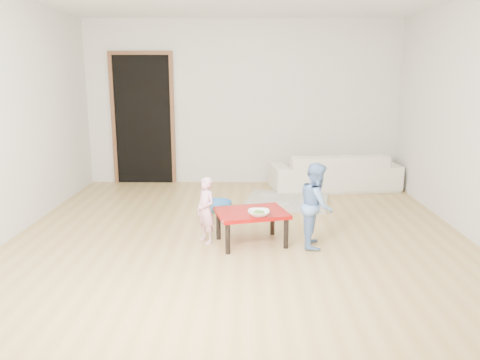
{
  "coord_description": "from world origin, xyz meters",
  "views": [
    {
      "loc": [
        0.07,
        -5.07,
        1.76
      ],
      "look_at": [
        0.0,
        -0.2,
        0.65
      ],
      "focal_mm": 35.0,
      "sensor_mm": 36.0,
      "label": 1
    }
  ],
  "objects_px": {
    "red_table": "(251,227)",
    "bowl": "(259,213)",
    "child_blue": "(316,205)",
    "sofa": "(334,171)",
    "child_pink": "(206,210)",
    "basin": "(217,206)"
  },
  "relations": [
    {
      "from": "red_table",
      "to": "bowl",
      "type": "bearing_deg",
      "value": -65.46
    },
    {
      "from": "basin",
      "to": "sofa",
      "type": "bearing_deg",
      "value": 34.75
    },
    {
      "from": "sofa",
      "to": "red_table",
      "type": "relative_size",
      "value": 2.71
    },
    {
      "from": "red_table",
      "to": "child_blue",
      "type": "distance_m",
      "value": 0.72
    },
    {
      "from": "sofa",
      "to": "child_blue",
      "type": "bearing_deg",
      "value": 67.64
    },
    {
      "from": "basin",
      "to": "bowl",
      "type": "bearing_deg",
      "value": -69.51
    },
    {
      "from": "red_table",
      "to": "bowl",
      "type": "height_order",
      "value": "bowl"
    },
    {
      "from": "child_blue",
      "to": "red_table",
      "type": "bearing_deg",
      "value": 92.01
    },
    {
      "from": "sofa",
      "to": "red_table",
      "type": "bearing_deg",
      "value": 53.86
    },
    {
      "from": "sofa",
      "to": "red_table",
      "type": "xyz_separation_m",
      "value": [
        -1.31,
        -2.43,
        -0.1
      ]
    },
    {
      "from": "red_table",
      "to": "child_pink",
      "type": "relative_size",
      "value": 1.01
    },
    {
      "from": "red_table",
      "to": "child_blue",
      "type": "height_order",
      "value": "child_blue"
    },
    {
      "from": "bowl",
      "to": "basin",
      "type": "distance_m",
      "value": 1.5
    },
    {
      "from": "bowl",
      "to": "child_blue",
      "type": "height_order",
      "value": "child_blue"
    },
    {
      "from": "sofa",
      "to": "child_pink",
      "type": "distance_m",
      "value": 3.0
    },
    {
      "from": "bowl",
      "to": "child_pink",
      "type": "distance_m",
      "value": 0.59
    },
    {
      "from": "red_table",
      "to": "child_pink",
      "type": "xyz_separation_m",
      "value": [
        -0.48,
        0.03,
        0.18
      ]
    },
    {
      "from": "sofa",
      "to": "child_pink",
      "type": "height_order",
      "value": "child_pink"
    },
    {
      "from": "red_table",
      "to": "sofa",
      "type": "bearing_deg",
      "value": 61.66
    },
    {
      "from": "red_table",
      "to": "child_blue",
      "type": "relative_size",
      "value": 0.82
    },
    {
      "from": "sofa",
      "to": "bowl",
      "type": "xyz_separation_m",
      "value": [
        -1.24,
        -2.59,
        0.1
      ]
    },
    {
      "from": "red_table",
      "to": "basin",
      "type": "height_order",
      "value": "red_table"
    }
  ]
}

